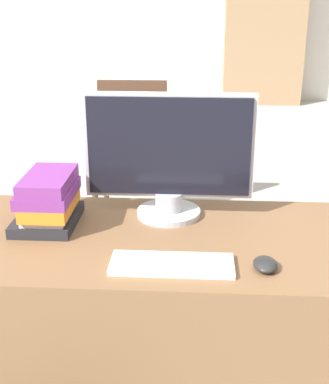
{
  "coord_description": "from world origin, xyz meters",
  "views": [
    {
      "loc": [
        0.09,
        -1.22,
        1.48
      ],
      "look_at": [
        -0.0,
        0.3,
        0.89
      ],
      "focal_mm": 50.0,
      "sensor_mm": 36.0,
      "label": 1
    }
  ],
  "objects": [
    {
      "name": "keyboard",
      "position": [
        0.03,
        0.14,
        0.73
      ],
      "size": [
        0.36,
        0.13,
        0.02
      ],
      "color": "white",
      "rests_on": "desk"
    },
    {
      "name": "mouse",
      "position": [
        0.3,
        0.14,
        0.74
      ],
      "size": [
        0.07,
        0.09,
        0.03
      ],
      "color": "#262626",
      "rests_on": "desk"
    },
    {
      "name": "far_chair",
      "position": [
        -0.32,
        2.01,
        0.52
      ],
      "size": [
        0.44,
        0.44,
        0.93
      ],
      "rotation": [
        0.0,
        0.0,
        0.36
      ],
      "color": "#4C3323",
      "rests_on": "ground_plane"
    },
    {
      "name": "desk",
      "position": [
        0.0,
        0.33,
        0.36
      ],
      "size": [
        1.46,
        0.66,
        0.73
      ],
      "color": "brown",
      "rests_on": "ground_plane"
    },
    {
      "name": "monitor",
      "position": [
        -0.0,
        0.51,
        0.94
      ],
      "size": [
        0.58,
        0.22,
        0.43
      ],
      "color": "#B7B7BC",
      "rests_on": "desk"
    },
    {
      "name": "book_stack",
      "position": [
        -0.4,
        0.4,
        0.81
      ],
      "size": [
        0.2,
        0.27,
        0.18
      ],
      "color": "#232328",
      "rests_on": "desk"
    },
    {
      "name": "bookshelf_far",
      "position": [
        0.95,
        6.09,
        1.01
      ],
      "size": [
        1.03,
        0.32,
        2.02
      ],
      "color": "#9E7A56",
      "rests_on": "ground_plane"
    }
  ]
}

